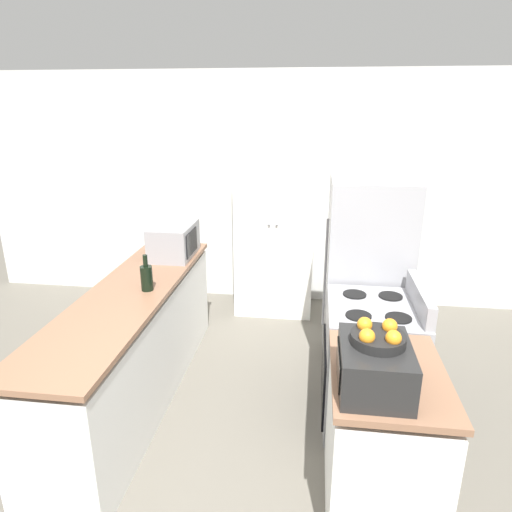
{
  "coord_description": "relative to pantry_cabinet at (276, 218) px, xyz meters",
  "views": [
    {
      "loc": [
        0.47,
        -1.62,
        2.25
      ],
      "look_at": [
        0.0,
        1.92,
        1.05
      ],
      "focal_mm": 32.0,
      "sensor_mm": 36.0,
      "label": 1
    }
  ],
  "objects": [
    {
      "name": "microwave",
      "position": [
        -0.84,
        -0.96,
        -0.01
      ],
      "size": [
        0.36,
        0.53,
        0.29
      ],
      "color": "#939399",
      "rests_on": "counter_left"
    },
    {
      "name": "counter_left",
      "position": [
        -0.94,
        -1.81,
        -0.63
      ],
      "size": [
        0.6,
        2.53,
        0.92
      ],
      "color": "silver",
      "rests_on": "ground_plane"
    },
    {
      "name": "counter_right",
      "position": [
        0.84,
        -2.66,
        -0.63
      ],
      "size": [
        0.6,
        0.85,
        0.92
      ],
      "color": "silver",
      "rests_on": "ground_plane"
    },
    {
      "name": "toaster_oven",
      "position": [
        0.74,
        -2.81,
        -0.04
      ],
      "size": [
        0.35,
        0.45,
        0.23
      ],
      "color": "black",
      "rests_on": "counter_right"
    },
    {
      "name": "refrigerator",
      "position": [
        0.88,
        -1.08,
        -0.23
      ],
      "size": [
        0.69,
        0.71,
        1.68
      ],
      "color": "#A3A3A8",
      "rests_on": "ground_plane"
    },
    {
      "name": "wine_bottle",
      "position": [
        -0.8,
        -1.77,
        -0.05
      ],
      "size": [
        0.09,
        0.09,
        0.28
      ],
      "color": "black",
      "rests_on": "counter_left"
    },
    {
      "name": "stove",
      "position": [
        0.87,
        -1.84,
        -0.6
      ],
      "size": [
        0.66,
        0.74,
        1.08
      ],
      "color": "#9E9EA3",
      "rests_on": "ground_plane"
    },
    {
      "name": "wall_back",
      "position": [
        -0.05,
        0.34,
        0.23
      ],
      "size": [
        7.0,
        0.06,
        2.6
      ],
      "color": "silver",
      "rests_on": "ground_plane"
    },
    {
      "name": "pantry_cabinet",
      "position": [
        0.0,
        0.0,
        0.0
      ],
      "size": [
        0.84,
        0.6,
        2.14
      ],
      "color": "white",
      "rests_on": "ground_plane"
    },
    {
      "name": "fruit_bowl",
      "position": [
        0.75,
        -2.79,
        0.12
      ],
      "size": [
        0.26,
        0.26,
        0.1
      ],
      "color": "black",
      "rests_on": "toaster_oven"
    }
  ]
}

